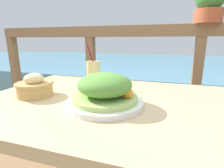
# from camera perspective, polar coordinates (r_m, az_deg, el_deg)

# --- Properties ---
(patio_table) EXTENTS (1.10, 0.76, 0.73)m
(patio_table) POSITION_cam_1_polar(r_m,az_deg,el_deg) (0.78, -1.02, -12.13)
(patio_table) COLOR tan
(patio_table) RESTS_ON ground_plane
(railing_fence) EXTENTS (2.80, 0.08, 1.09)m
(railing_fence) POSITION_cam_1_polar(r_m,az_deg,el_deg) (1.52, 9.00, 6.60)
(railing_fence) COLOR brown
(railing_fence) RESTS_ON ground_plane
(sea_backdrop) EXTENTS (12.00, 4.00, 0.51)m
(sea_backdrop) POSITION_cam_1_polar(r_m,az_deg,el_deg) (4.06, 14.20, 3.58)
(sea_backdrop) COLOR #568EA8
(sea_backdrop) RESTS_ON ground_plane
(salad_plate) EXTENTS (0.30, 0.30, 0.13)m
(salad_plate) POSITION_cam_1_polar(r_m,az_deg,el_deg) (0.66, -2.37, -2.52)
(salad_plate) COLOR silver
(salad_plate) RESTS_ON patio_table
(drink_glass) EXTENTS (0.08, 0.08, 0.24)m
(drink_glass) POSITION_cam_1_polar(r_m,az_deg,el_deg) (0.98, -6.08, 3.62)
(drink_glass) COLOR #DBCC7F
(drink_glass) RESTS_ON patio_table
(bread_basket) EXTENTS (0.16, 0.16, 0.10)m
(bread_basket) POSITION_cam_1_polar(r_m,az_deg,el_deg) (0.85, -23.91, -0.75)
(bread_basket) COLOR tan
(bread_basket) RESTS_ON patio_table
(potted_plant) EXTENTS (0.21, 0.21, 0.29)m
(potted_plant) POSITION_cam_1_polar(r_m,az_deg,el_deg) (1.54, 29.30, 22.38)
(potted_plant) COLOR #A34C2D
(potted_plant) RESTS_ON railing_fence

